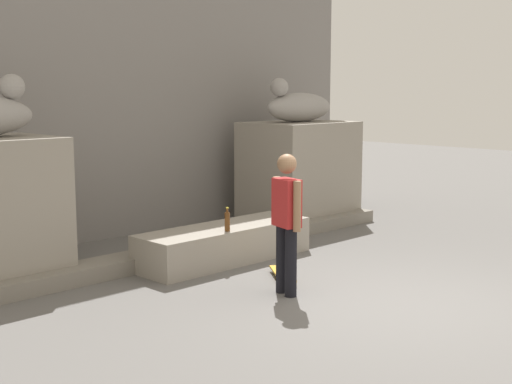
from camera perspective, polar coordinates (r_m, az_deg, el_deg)
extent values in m
plane|color=#605E5B|center=(8.17, 11.32, -8.94)|extent=(40.00, 40.00, 0.00)
cube|color=gray|center=(11.84, -11.76, 9.56)|extent=(10.64, 0.60, 5.38)
cube|color=gray|center=(12.76, 3.52, 1.62)|extent=(1.92, 1.40, 1.82)
sphere|color=#9B9692|center=(9.35, -19.22, 8.08)|extent=(0.32, 0.32, 0.32)
ellipsoid|color=#9B9692|center=(12.67, 3.57, 6.88)|extent=(1.61, 0.59, 0.52)
sphere|color=#9B9692|center=(12.26, 1.90, 8.51)|extent=(0.32, 0.32, 0.32)
cube|color=gray|center=(9.91, -2.55, -4.20)|extent=(2.69, 0.83, 0.50)
cylinder|color=black|center=(8.21, 2.85, -5.73)|extent=(0.14, 0.14, 0.82)
cylinder|color=black|center=(8.38, 2.11, -5.44)|extent=(0.14, 0.14, 0.82)
cube|color=#B22626|center=(8.16, 2.50, -0.87)|extent=(0.29, 0.40, 0.56)
sphere|color=#8C6647|center=(8.10, 2.53, 2.31)|extent=(0.23, 0.23, 0.23)
cylinder|color=#8C6647|center=(7.97, 3.36, -1.17)|extent=(0.09, 0.09, 0.58)
cylinder|color=#8C6647|center=(8.35, 1.69, -0.73)|extent=(0.09, 0.09, 0.58)
cube|color=gold|center=(9.04, 2.18, -6.64)|extent=(0.63, 0.76, 0.02)
cylinder|color=white|center=(9.32, 1.39, -6.43)|extent=(0.06, 0.06, 0.06)
cylinder|color=white|center=(9.35, 2.24, -6.39)|extent=(0.06, 0.06, 0.06)
cylinder|color=white|center=(8.76, 2.11, -7.41)|extent=(0.06, 0.06, 0.06)
cylinder|color=white|center=(8.78, 3.01, -7.37)|extent=(0.06, 0.06, 0.06)
cylinder|color=#593314|center=(9.48, -2.35, -2.44)|extent=(0.07, 0.07, 0.26)
cylinder|color=#593314|center=(9.45, -2.35, -1.50)|extent=(0.03, 0.03, 0.06)
cylinder|color=yellow|center=(9.45, -2.35, -1.29)|extent=(0.04, 0.04, 0.01)
cylinder|color=#194C99|center=(10.62, 2.33, -1.33)|extent=(0.08, 0.08, 0.24)
cylinder|color=#194C99|center=(10.59, 2.34, -0.54)|extent=(0.03, 0.03, 0.06)
cylinder|color=yellow|center=(10.59, 2.34, -0.35)|extent=(0.04, 0.04, 0.01)
cube|color=gray|center=(10.33, -4.51, -4.55)|extent=(7.87, 0.50, 0.21)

